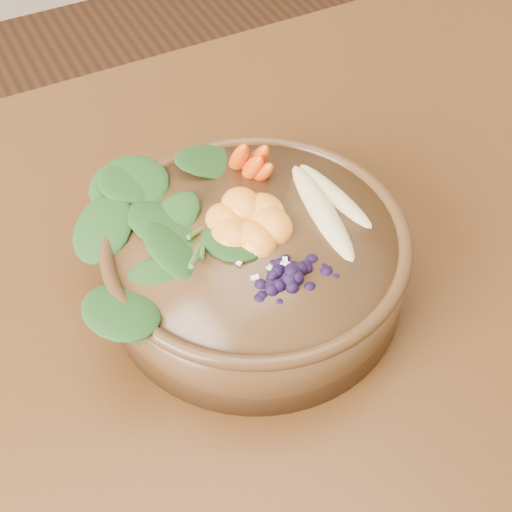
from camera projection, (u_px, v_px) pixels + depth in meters
dining_table at (133, 465)px, 0.63m from camera, size 1.60×0.90×0.75m
stoneware_bowl at (256, 264)px, 0.61m from camera, size 0.27×0.27×0.07m
kale_heap at (183, 197)px, 0.59m from camera, size 0.17×0.16×0.04m
carrot_cluster at (263, 139)px, 0.62m from camera, size 0.06×0.06×0.07m
banana_halves at (329, 192)px, 0.61m from camera, size 0.06×0.15×0.02m
mandarin_cluster at (248, 212)px, 0.59m from camera, size 0.08×0.08×0.03m
blueberry_pile at (293, 263)px, 0.55m from camera, size 0.12×0.09×0.04m
coconut_flakes at (269, 246)px, 0.58m from camera, size 0.08×0.07×0.01m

